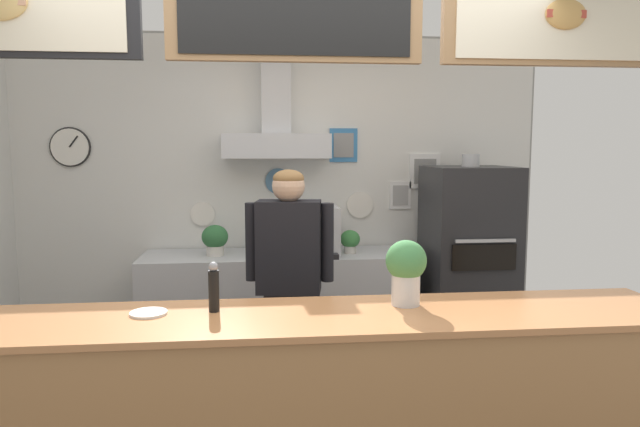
% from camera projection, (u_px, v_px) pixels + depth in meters
% --- Properties ---
extents(back_wall_assembly, '(4.52, 2.36, 2.72)m').
position_uv_depth(back_wall_assembly, '(280.00, 184.00, 4.92)').
color(back_wall_assembly, gray).
rests_on(back_wall_assembly, ground_plane).
extents(service_counter, '(3.58, 0.63, 1.01)m').
position_uv_depth(service_counter, '(301.00, 421.00, 2.70)').
color(service_counter, '#B77F4C').
rests_on(service_counter, ground_plane).
extents(back_prep_counter, '(2.20, 0.62, 0.90)m').
position_uv_depth(back_prep_counter, '(279.00, 308.00, 4.79)').
color(back_prep_counter, '#B7BABF').
rests_on(back_prep_counter, ground_plane).
extents(pizza_oven, '(0.67, 0.70, 1.71)m').
position_uv_depth(pizza_oven, '(468.00, 264.00, 4.77)').
color(pizza_oven, '#232326').
rests_on(pizza_oven, ground_plane).
extents(shop_worker, '(0.55, 0.28, 1.63)m').
position_uv_depth(shop_worker, '(290.00, 287.00, 3.68)').
color(shop_worker, '#232328').
rests_on(shop_worker, ground_plane).
extents(espresso_machine, '(0.55, 0.48, 0.38)m').
position_uv_depth(espresso_machine, '(304.00, 231.00, 4.71)').
color(espresso_machine, '#B7BABF').
rests_on(espresso_machine, back_prep_counter).
extents(potted_thyme, '(0.19, 0.19, 0.25)m').
position_uv_depth(potted_thyme, '(266.00, 237.00, 4.70)').
color(potted_thyme, '#9E563D').
rests_on(potted_thyme, back_prep_counter).
extents(potted_basil, '(0.16, 0.16, 0.19)m').
position_uv_depth(potted_basil, '(350.00, 240.00, 4.74)').
color(potted_basil, beige).
rests_on(potted_basil, back_prep_counter).
extents(potted_oregano, '(0.21, 0.21, 0.25)m').
position_uv_depth(potted_oregano, '(215.00, 239.00, 4.64)').
color(potted_oregano, beige).
rests_on(potted_oregano, back_prep_counter).
extents(pepper_grinder, '(0.05, 0.05, 0.23)m').
position_uv_depth(pepper_grinder, '(214.00, 287.00, 2.68)').
color(pepper_grinder, black).
rests_on(pepper_grinder, service_counter).
extents(condiment_plate, '(0.17, 0.17, 0.01)m').
position_uv_depth(condiment_plate, '(148.00, 313.00, 2.65)').
color(condiment_plate, white).
rests_on(condiment_plate, service_counter).
extents(basil_vase, '(0.20, 0.20, 0.32)m').
position_uv_depth(basil_vase, '(406.00, 271.00, 2.79)').
color(basil_vase, silver).
rests_on(basil_vase, service_counter).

